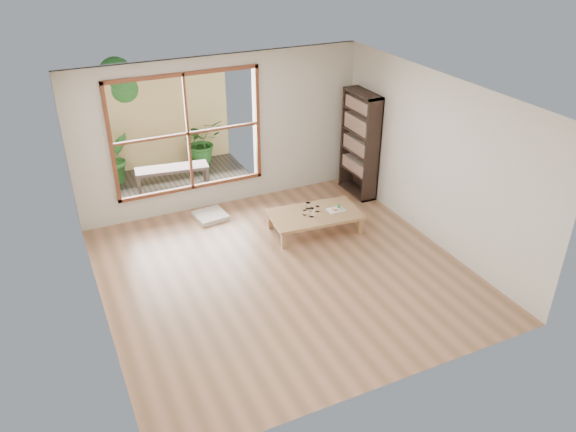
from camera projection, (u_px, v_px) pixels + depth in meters
name	position (u px, v px, depth m)	size (l,w,h in m)	color
ground	(283.00, 271.00, 8.13)	(5.00, 5.00, 0.00)	#AD7856
low_table	(315.00, 215.00, 9.04)	(1.52, 0.95, 0.32)	#A88251
floor_cushion	(210.00, 216.00, 9.54)	(0.50, 0.50, 0.07)	white
bookshelf	(360.00, 144.00, 9.97)	(0.30, 0.85, 1.89)	black
glass_tall	(312.00, 212.00, 8.89)	(0.08, 0.08, 0.15)	silver
glass_mid	(317.00, 209.00, 9.06)	(0.06, 0.06, 0.09)	silver
glass_short	(308.00, 206.00, 9.15)	(0.08, 0.08, 0.10)	silver
glass_small	(305.00, 213.00, 8.96)	(0.06, 0.06, 0.08)	silver
food_tray	(337.00, 209.00, 9.11)	(0.28, 0.20, 0.09)	white
deck	(177.00, 184.00, 10.74)	(2.80, 2.00, 0.05)	#342D25
garden_bench	(172.00, 170.00, 10.35)	(1.36, 0.56, 0.42)	black
bamboo_fence	(160.00, 123.00, 11.10)	(2.80, 0.06, 1.80)	#D8B76E
shrub_right	(201.00, 141.00, 11.40)	(0.81, 0.70, 0.90)	#2E6625
shrub_left	(117.00, 158.00, 10.55)	(0.53, 0.43, 0.97)	#2E6625
garden_tree	(117.00, 87.00, 10.74)	(1.04, 0.85, 2.22)	#4C3D2D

